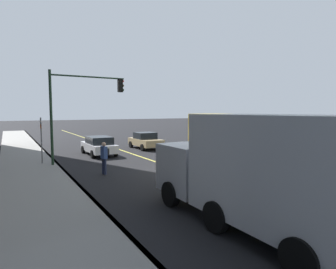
{
  "coord_description": "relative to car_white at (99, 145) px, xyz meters",
  "views": [
    {
      "loc": [
        -13.38,
        8.67,
        3.43
      ],
      "look_at": [
        -0.29,
        1.11,
        2.17
      ],
      "focal_mm": 30.04,
      "sensor_mm": 36.0,
      "label": 1
    }
  ],
  "objects": [
    {
      "name": "ground",
      "position": [
        -8.25,
        -2.45,
        -0.76
      ],
      "size": [
        200.0,
        200.0,
        0.0
      ],
      "primitive_type": "plane",
      "color": "black"
    },
    {
      "name": "sidewalk_slab",
      "position": [
        -8.25,
        5.09,
        -0.69
      ],
      "size": [
        80.0,
        3.28,
        0.15
      ],
      "primitive_type": "cube",
      "color": "gray",
      "rests_on": "ground"
    },
    {
      "name": "curb_edge",
      "position": [
        -8.25,
        3.53,
        -0.69
      ],
      "size": [
        80.0,
        0.16,
        0.15
      ],
      "primitive_type": "cube",
      "color": "slate",
      "rests_on": "ground"
    },
    {
      "name": "lane_stripe_center",
      "position": [
        -8.25,
        -2.45,
        -0.75
      ],
      "size": [
        80.0,
        0.16,
        0.01
      ],
      "primitive_type": "cube",
      "color": "#D8CC4C",
      "rests_on": "ground"
    },
    {
      "name": "car_white",
      "position": [
        0.0,
        0.0,
        0.0
      ],
      "size": [
        4.4,
        1.94,
        1.46
      ],
      "color": "silver",
      "rests_on": "ground"
    },
    {
      "name": "car_tan",
      "position": [
        1.58,
        -4.79,
        -0.02
      ],
      "size": [
        3.96,
        2.02,
        1.48
      ],
      "color": "tan",
      "rests_on": "ground"
    },
    {
      "name": "truck_yellow",
      "position": [
        -10.58,
        -4.93,
        0.95
      ],
      "size": [
        8.16,
        2.48,
        3.27
      ],
      "color": "silver",
      "rests_on": "ground"
    },
    {
      "name": "truck_white",
      "position": [
        -16.19,
        0.09,
        0.98
      ],
      "size": [
        7.54,
        2.48,
        3.34
      ],
      "color": "silver",
      "rests_on": "ground"
    },
    {
      "name": "pedestrian_with_backpack",
      "position": [
        -6.86,
        1.68,
        0.28
      ],
      "size": [
        0.45,
        0.41,
        1.76
      ],
      "color": "#262D4C",
      "rests_on": "ground"
    },
    {
      "name": "traffic_light_mast",
      "position": [
        -3.39,
        2.05,
        3.33
      ],
      "size": [
        0.28,
        4.77,
        5.91
      ],
      "color": "#1E3823",
      "rests_on": "ground"
    },
    {
      "name": "street_sign_post",
      "position": [
        -2.55,
        4.35,
        1.02
      ],
      "size": [
        0.6,
        0.08,
        3.03
      ],
      "color": "slate",
      "rests_on": "ground"
    }
  ]
}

